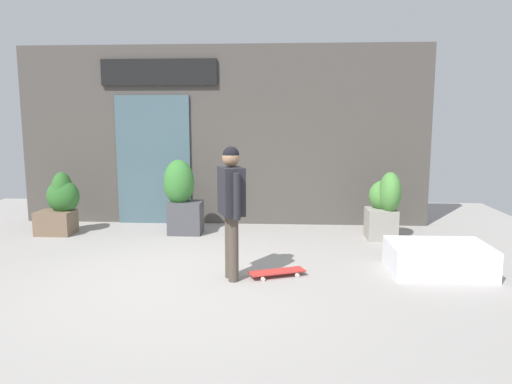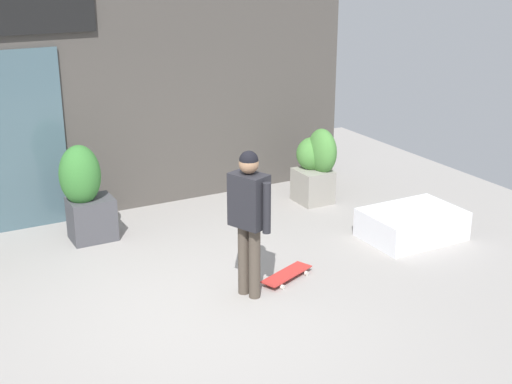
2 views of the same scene
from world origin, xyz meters
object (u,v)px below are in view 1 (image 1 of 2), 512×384
(planter_box_left, at_px, (181,192))
(planter_box_mid, at_px, (385,204))
(planter_box_right, at_px, (61,203))
(skateboard, at_px, (277,272))
(skateboarder, at_px, (231,199))

(planter_box_left, relative_size, planter_box_mid, 1.15)
(planter_box_right, relative_size, planter_box_mid, 0.96)
(planter_box_left, xyz_separation_m, planter_box_mid, (3.55, -0.16, -0.14))
(skateboard, distance_m, planter_box_mid, 2.86)
(planter_box_right, bearing_deg, skateboarder, -34.94)
(planter_box_left, height_order, planter_box_mid, planter_box_left)
(skateboarder, bearing_deg, planter_box_right, 123.16)
(skateboarder, distance_m, planter_box_right, 4.07)
(skateboarder, xyz_separation_m, planter_box_mid, (2.38, 2.29, -0.44))
(planter_box_mid, bearing_deg, planter_box_left, 177.45)
(planter_box_right, xyz_separation_m, planter_box_mid, (5.69, -0.02, 0.05))
(skateboard, xyz_separation_m, planter_box_left, (-1.75, 2.31, 0.68))
(planter_box_left, distance_m, planter_box_mid, 3.55)
(skateboard, bearing_deg, skateboarder, 171.33)
(planter_box_left, bearing_deg, skateboard, -52.92)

